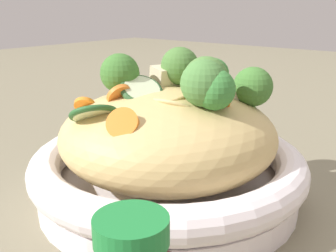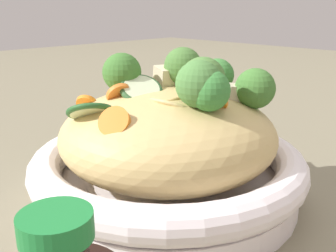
{
  "view_description": "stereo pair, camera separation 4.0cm",
  "coord_description": "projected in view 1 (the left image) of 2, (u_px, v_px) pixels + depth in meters",
  "views": [
    {
      "loc": [
        -0.29,
        -0.24,
        0.2
      ],
      "look_at": [
        0.0,
        0.0,
        0.08
      ],
      "focal_mm": 42.44,
      "sensor_mm": 36.0,
      "label": 1
    },
    {
      "loc": [
        -0.27,
        -0.27,
        0.2
      ],
      "look_at": [
        0.0,
        0.0,
        0.08
      ],
      "focal_mm": 42.44,
      "sensor_mm": 36.0,
      "label": 2
    }
  ],
  "objects": [
    {
      "name": "broccoli_florets",
      "position": [
        197.0,
        80.0,
        0.38
      ],
      "size": [
        0.14,
        0.16,
        0.06
      ],
      "color": "#A2B971",
      "rests_on": "serving_bowl"
    },
    {
      "name": "serving_bowl",
      "position": [
        168.0,
        172.0,
        0.41
      ],
      "size": [
        0.28,
        0.28,
        0.06
      ],
      "color": "white",
      "rests_on": "ground_plane"
    },
    {
      "name": "ground_plane",
      "position": [
        168.0,
        197.0,
        0.42
      ],
      "size": [
        3.0,
        3.0,
        0.0
      ],
      "primitive_type": "plane",
      "color": "#787159"
    },
    {
      "name": "noodle_heap",
      "position": [
        168.0,
        134.0,
        0.4
      ],
      "size": [
        0.22,
        0.22,
        0.1
      ],
      "color": "tan",
      "rests_on": "serving_bowl"
    },
    {
      "name": "carrot_coins",
      "position": [
        150.0,
        99.0,
        0.38
      ],
      "size": [
        0.16,
        0.14,
        0.03
      ],
      "color": "orange",
      "rests_on": "serving_bowl"
    },
    {
      "name": "chicken_chunks",
      "position": [
        181.0,
        83.0,
        0.43
      ],
      "size": [
        0.07,
        0.12,
        0.04
      ],
      "color": "beige",
      "rests_on": "serving_bowl"
    },
    {
      "name": "zucchini_slices",
      "position": [
        143.0,
        98.0,
        0.37
      ],
      "size": [
        0.14,
        0.1,
        0.04
      ],
      "color": "beige",
      "rests_on": "serving_bowl"
    }
  ]
}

